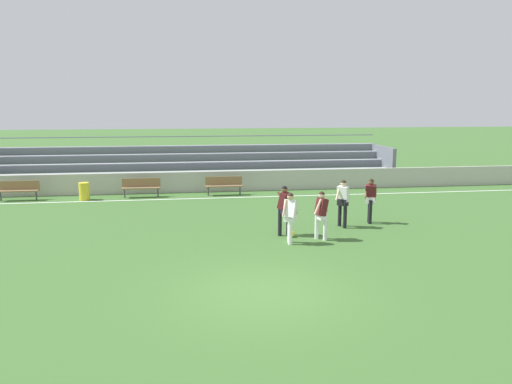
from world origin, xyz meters
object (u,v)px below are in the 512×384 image
player_white_on_ball (290,214)px  player_dark_dropping_back (370,197)px  trash_bin (84,191)px  soccer_ball (291,234)px  bench_far_left (224,184)px  player_dark_deep_cover (284,206)px  player_white_wide_right (343,199)px  bench_near_wall_gap (141,186)px  bleacher_stand (188,165)px  player_dark_overlapping (321,211)px  bench_near_bin (19,189)px

player_white_on_ball → player_dark_dropping_back: size_ratio=0.98×
trash_bin → soccer_ball: 11.17m
bench_far_left → player_dark_deep_cover: 7.82m
trash_bin → player_dark_deep_cover: player_dark_deep_cover is taller
player_white_wide_right → bench_near_wall_gap: bearing=138.4°
player_dark_deep_cover → bleacher_stand: bearing=106.0°
bench_far_left → bench_near_wall_gap: (-3.97, 0.00, 0.00)m
player_white_wide_right → player_dark_dropping_back: bearing=20.0°
trash_bin → player_white_on_ball: (7.98, -8.30, 0.57)m
bench_near_wall_gap → trash_bin: 2.59m
player_dark_deep_cover → player_white_wide_right: 2.44m
bench_far_left → player_white_on_ball: (1.45, -8.64, 0.43)m
bleacher_stand → soccer_ball: (3.41, -11.43, -0.98)m
bleacher_stand → trash_bin: (-4.78, -3.84, -0.69)m
trash_bin → player_dark_deep_cover: 10.86m
player_dark_deep_cover → player_white_wide_right: player_white_wide_right is taller
bench_far_left → player_white_wide_right: bearing=-61.3°
bench_near_wall_gap → player_white_on_ball: player_white_on_ball is taller
bench_far_left → player_dark_dropping_back: player_dark_dropping_back is taller
soccer_ball → player_dark_overlapping: bearing=-25.2°
bench_far_left → bench_near_bin: bearing=180.0°
player_white_on_ball → player_dark_dropping_back: player_dark_dropping_back is taller
bench_near_bin → soccer_ball: bench_near_bin is taller
soccer_ball → bleacher_stand: bearing=106.6°
bench_near_bin → bench_far_left: (9.52, 0.00, 0.00)m
player_white_on_ball → player_dark_overlapping: size_ratio=1.02×
player_white_on_ball → player_dark_overlapping: player_white_on_ball is taller
bleacher_stand → bench_near_bin: size_ratio=12.67×
bleacher_stand → player_dark_overlapping: bleacher_stand is taller
player_white_on_ball → player_dark_deep_cover: bearing=89.6°
player_dark_deep_cover → player_dark_overlapping: 1.29m
bench_near_bin → soccer_ball: (11.18, -7.93, -0.44)m
bench_near_wall_gap → bleacher_stand: bearing=57.6°
bench_near_bin → player_white_on_ball: (10.97, -8.64, 0.43)m
bleacher_stand → player_white_on_ball: (3.20, -12.15, -0.12)m
bleacher_stand → player_dark_deep_cover: (3.21, -11.17, -0.08)m
bench_near_wall_gap → soccer_ball: bench_near_wall_gap is taller
bleacher_stand → bench_near_wall_gap: bearing=-122.4°
bench_near_bin → trash_bin: (2.99, -0.34, -0.14)m
bench_near_bin → bench_near_wall_gap: (5.55, 0.00, 0.00)m
trash_bin → soccer_ball: size_ratio=3.70×
bench_far_left → player_white_wide_right: player_white_wide_right is taller
player_dark_overlapping → bench_far_left: bearing=107.0°
player_white_wide_right → soccer_ball: 2.53m
bench_near_bin → player_white_on_ball: 13.97m
soccer_ball → player_white_wide_right: bearing=26.7°
bench_near_bin → bench_near_wall_gap: same height
player_dark_overlapping → bleacher_stand: bearing=109.9°
trash_bin → player_dark_overlapping: size_ratio=0.51×
player_white_on_ball → player_dark_overlapping: bearing=14.9°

